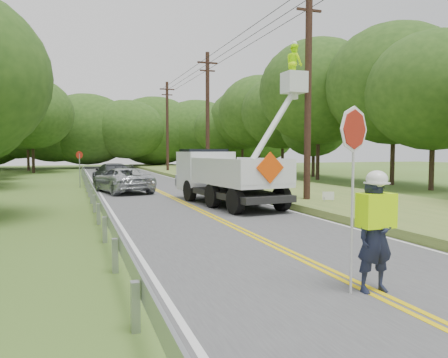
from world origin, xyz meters
name	(u,v)px	position (x,y,z in m)	size (l,w,h in m)	color
ground	(318,267)	(0.00, 0.00, 0.00)	(140.00, 140.00, 0.00)	#4D6322
road	(173,198)	(0.00, 14.00, 0.01)	(7.20, 96.00, 0.03)	#464648
guardrail	(92,188)	(-4.02, 14.91, 0.55)	(0.18, 48.00, 0.77)	#95999D
utility_poles	(241,105)	(5.00, 17.02, 5.27)	(1.60, 43.30, 10.00)	black
tall_grass_verge	(294,191)	(7.10, 14.00, 0.15)	(7.00, 96.00, 0.30)	#557431
treeline_right	(312,106)	(15.59, 26.36, 6.53)	(11.89, 51.68, 11.87)	#332319
treeline_horizon	(105,130)	(-0.54, 56.31, 5.50)	(56.92, 14.31, 10.76)	#244516
flagger	(375,227)	(0.03, -1.75, 1.15)	(1.18, 0.47, 3.20)	#191E33
bucket_truck	(224,169)	(1.81, 11.18, 1.59)	(4.62, 7.51, 7.06)	black
suv_silver	(122,180)	(-2.18, 17.86, 0.74)	(2.40, 5.21, 1.45)	#B7BCBF
suv_darkgrey	(112,174)	(-2.24, 24.13, 0.79)	(2.17, 5.34, 1.55)	#383C40
stop_sign_permanent	(80,164)	(-4.48, 22.19, 1.61)	(0.46, 0.28, 2.44)	#95999D
yard_sign	(328,196)	(5.40, 7.90, 0.51)	(0.46, 0.23, 0.71)	white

